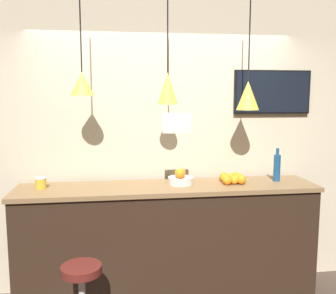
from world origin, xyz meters
TOP-DOWN VIEW (x-y plane):
  - back_wall at (0.00, 1.08)m, footprint 8.00×0.06m
  - service_counter at (0.00, 0.70)m, footprint 2.69×0.55m
  - fruit_bowl at (0.12, 0.74)m, footprint 0.23×0.23m
  - orange_pile at (0.61, 0.74)m, footprint 0.22×0.26m
  - juice_bottle at (1.04, 0.74)m, footprint 0.06×0.06m
  - spread_jar at (-1.11, 0.74)m, footprint 0.10×0.10m
  - pendant_lamp_left at (-0.73, 0.72)m, footprint 0.21×0.21m
  - pendant_lamp_middle at (0.00, 0.72)m, footprint 0.18×0.18m
  - pendant_lamp_right at (0.73, 0.72)m, footprint 0.21×0.21m
  - mounted_tv at (1.10, 1.03)m, footprint 0.78×0.04m
  - hanging_menu_board at (0.05, 0.50)m, footprint 0.24×0.01m

SIDE VIEW (x-z plane):
  - service_counter at x=0.00m, z-range 0.00..1.11m
  - orange_pile at x=0.61m, z-range 1.11..1.19m
  - spread_jar at x=-1.11m, z-range 1.11..1.21m
  - fruit_bowl at x=0.12m, z-range 1.09..1.24m
  - juice_bottle at x=1.04m, z-range 1.09..1.40m
  - back_wall at x=0.00m, z-range 0.00..2.90m
  - hanging_menu_board at x=0.05m, z-range 1.60..1.77m
  - pendant_lamp_right at x=0.73m, z-range 1.41..2.43m
  - mounted_tv at x=1.10m, z-range 1.73..2.16m
  - pendant_lamp_middle at x=0.00m, z-range 1.49..2.46m
  - pendant_lamp_left at x=-0.73m, z-range 1.57..2.46m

